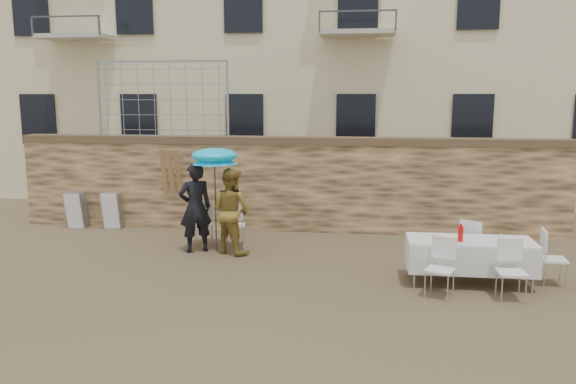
# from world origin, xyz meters

# --- Properties ---
(ground) EXTENTS (80.00, 80.00, 0.00)m
(ground) POSITION_xyz_m (0.00, 0.00, 0.00)
(ground) COLOR brown
(ground) RESTS_ON ground
(stone_wall) EXTENTS (13.00, 0.50, 2.20)m
(stone_wall) POSITION_xyz_m (0.00, 5.00, 1.10)
(stone_wall) COLOR #916F48
(stone_wall) RESTS_ON ground
(chain_link_fence) EXTENTS (3.20, 0.06, 1.80)m
(chain_link_fence) POSITION_xyz_m (-3.00, 5.00, 3.10)
(chain_link_fence) COLOR gray
(chain_link_fence) RESTS_ON stone_wall
(man_suit) EXTENTS (0.81, 0.72, 1.85)m
(man_suit) POSITION_xyz_m (-1.60, 2.80, 0.93)
(man_suit) COLOR black
(man_suit) RESTS_ON ground
(woman_dress) EXTENTS (1.07, 1.00, 1.76)m
(woman_dress) POSITION_xyz_m (-0.85, 2.80, 0.88)
(woman_dress) COLOR #B49237
(woman_dress) RESTS_ON ground
(umbrella) EXTENTS (0.97, 0.97, 2.05)m
(umbrella) POSITION_xyz_m (-1.20, 2.90, 1.93)
(umbrella) COLOR #3F3F44
(umbrella) RESTS_ON ground
(couple_chair_left) EXTENTS (0.61, 0.61, 0.96)m
(couple_chair_left) POSITION_xyz_m (-1.60, 3.35, 0.48)
(couple_chair_left) COLOR white
(couple_chair_left) RESTS_ON ground
(couple_chair_right) EXTENTS (0.53, 0.53, 0.96)m
(couple_chair_right) POSITION_xyz_m (-0.90, 3.35, 0.48)
(couple_chair_right) COLOR white
(couple_chair_right) RESTS_ON ground
(banquet_table) EXTENTS (2.10, 0.85, 0.78)m
(banquet_table) POSITION_xyz_m (3.64, 1.44, 0.73)
(banquet_table) COLOR silver
(banquet_table) RESTS_ON ground
(soda_bottle) EXTENTS (0.09, 0.09, 0.26)m
(soda_bottle) POSITION_xyz_m (3.44, 1.29, 0.91)
(soda_bottle) COLOR red
(soda_bottle) RESTS_ON banquet_table
(table_chair_front_left) EXTENTS (0.63, 0.63, 0.96)m
(table_chair_front_left) POSITION_xyz_m (3.04, 0.69, 0.48)
(table_chair_front_left) COLOR white
(table_chair_front_left) RESTS_ON ground
(table_chair_front_right) EXTENTS (0.49, 0.49, 0.96)m
(table_chair_front_right) POSITION_xyz_m (4.14, 0.69, 0.48)
(table_chair_front_right) COLOR white
(table_chair_front_right) RESTS_ON ground
(table_chair_back) EXTENTS (0.65, 0.65, 0.96)m
(table_chair_back) POSITION_xyz_m (3.84, 2.24, 0.48)
(table_chair_back) COLOR white
(table_chair_back) RESTS_ON ground
(table_chair_side) EXTENTS (0.51, 0.51, 0.96)m
(table_chair_side) POSITION_xyz_m (5.04, 1.54, 0.48)
(table_chair_side) COLOR white
(table_chair_side) RESTS_ON ground
(chair_stack_left) EXTENTS (0.46, 0.47, 0.92)m
(chair_stack_left) POSITION_xyz_m (-5.09, 4.66, 0.46)
(chair_stack_left) COLOR white
(chair_stack_left) RESTS_ON ground
(chair_stack_right) EXTENTS (0.46, 0.40, 0.92)m
(chair_stack_right) POSITION_xyz_m (-4.19, 4.66, 0.46)
(chair_stack_right) COLOR white
(chair_stack_right) RESTS_ON ground
(wood_planks) EXTENTS (0.70, 0.20, 2.00)m
(wood_planks) POSITION_xyz_m (-2.59, 4.73, 1.00)
(wood_planks) COLOR #A37749
(wood_planks) RESTS_ON ground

